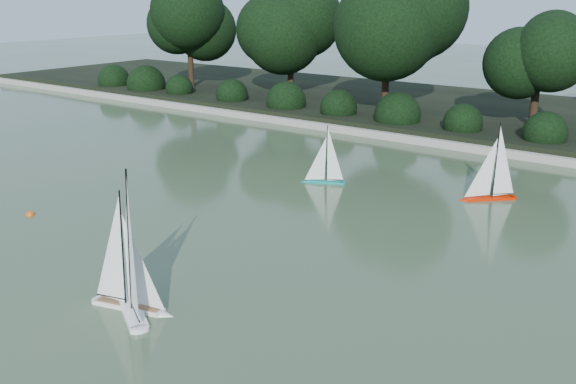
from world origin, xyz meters
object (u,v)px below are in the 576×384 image
(sailboat_white_a, at_px, (128,284))
(sailboat_teal, at_px, (321,173))
(race_buoy, at_px, (30,215))
(sailboat_white_b, at_px, (134,291))
(sailboat_orange, at_px, (486,187))

(sailboat_white_a, height_order, sailboat_teal, sailboat_white_a)
(sailboat_white_a, bearing_deg, race_buoy, 163.44)
(sailboat_white_a, xyz_separation_m, sailboat_teal, (-1.05, 5.67, -0.10))
(sailboat_teal, xyz_separation_m, race_buoy, (-2.86, -4.51, -0.19))
(sailboat_white_b, bearing_deg, sailboat_white_a, 176.68)
(sailboat_orange, bearing_deg, sailboat_teal, -163.39)
(sailboat_orange, height_order, race_buoy, sailboat_orange)
(sailboat_white_a, relative_size, sailboat_orange, 1.23)
(sailboat_white_b, relative_size, race_buoy, 10.79)
(sailboat_white_a, bearing_deg, sailboat_teal, 100.49)
(sailboat_white_a, distance_m, race_buoy, 4.08)
(sailboat_white_a, relative_size, sailboat_teal, 1.50)
(sailboat_white_b, bearing_deg, sailboat_teal, 101.51)
(sailboat_white_b, height_order, sailboat_orange, sailboat_white_b)
(sailboat_white_b, distance_m, sailboat_teal, 5.79)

